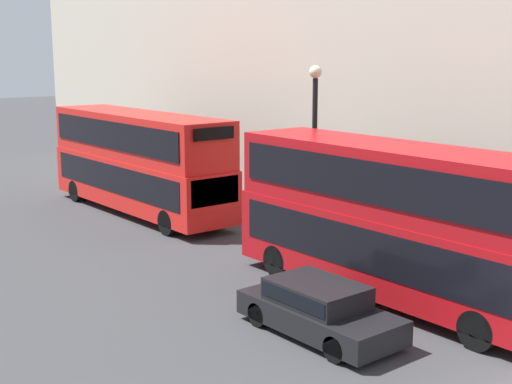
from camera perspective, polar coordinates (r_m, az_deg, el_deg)
bus_leading at (r=20.32m, az=10.88°, el=-1.89°), size 2.59×10.51×4.44m
bus_second_in_queue at (r=31.21m, az=-9.35°, el=2.67°), size 2.59×11.30×4.38m
car_dark_sedan at (r=18.04m, az=5.02°, el=-9.17°), size 1.88×4.36×1.34m
street_lamp at (r=24.70m, az=4.70°, el=4.30°), size 0.44×0.44×6.51m
pedestrian at (r=28.28m, az=2.09°, el=-1.57°), size 0.36×0.36×1.57m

